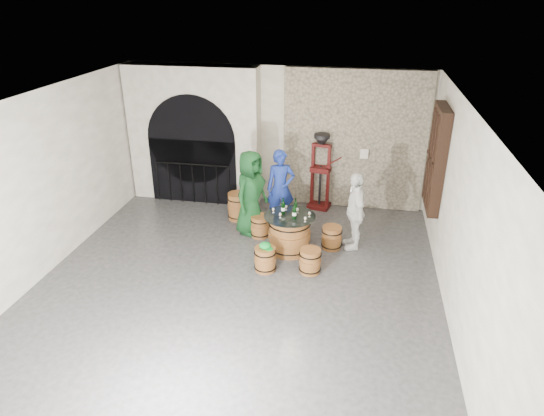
% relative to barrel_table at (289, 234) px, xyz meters
% --- Properties ---
extents(ground, '(8.00, 8.00, 0.00)m').
position_rel_barrel_table_xyz_m(ground, '(-0.72, -1.54, -0.38)').
color(ground, '#303033').
rests_on(ground, ground).
extents(wall_back, '(8.00, 0.00, 8.00)m').
position_rel_barrel_table_xyz_m(wall_back, '(-0.72, 2.46, 1.22)').
color(wall_back, silver).
rests_on(wall_back, ground).
extents(wall_front, '(8.00, 0.00, 8.00)m').
position_rel_barrel_table_xyz_m(wall_front, '(-0.72, -5.54, 1.22)').
color(wall_front, silver).
rests_on(wall_front, ground).
extents(wall_left, '(0.00, 8.00, 8.00)m').
position_rel_barrel_table_xyz_m(wall_left, '(-4.22, -1.54, 1.22)').
color(wall_left, silver).
rests_on(wall_left, ground).
extents(wall_right, '(0.00, 8.00, 8.00)m').
position_rel_barrel_table_xyz_m(wall_right, '(2.78, -1.54, 1.22)').
color(wall_right, silver).
rests_on(wall_right, ground).
extents(ceiling, '(8.00, 8.00, 0.00)m').
position_rel_barrel_table_xyz_m(ceiling, '(-0.72, -1.54, 2.82)').
color(ceiling, beige).
rests_on(ceiling, wall_back).
extents(stone_facing_panel, '(3.20, 0.12, 3.18)m').
position_rel_barrel_table_xyz_m(stone_facing_panel, '(1.08, 2.40, 1.22)').
color(stone_facing_panel, gray).
rests_on(stone_facing_panel, ground).
extents(arched_opening, '(3.10, 0.60, 3.19)m').
position_rel_barrel_table_xyz_m(arched_opening, '(-2.62, 2.20, 1.20)').
color(arched_opening, silver).
rests_on(arched_opening, ground).
extents(shuttered_window, '(0.23, 1.10, 2.00)m').
position_rel_barrel_table_xyz_m(shuttered_window, '(2.66, 0.86, 1.42)').
color(shuttered_window, black).
rests_on(shuttered_window, wall_right).
extents(barrel_table, '(1.00, 1.00, 0.77)m').
position_rel_barrel_table_xyz_m(barrel_table, '(0.00, 0.00, 0.00)').
color(barrel_table, brown).
rests_on(barrel_table, ground).
extents(barrel_stool_left, '(0.42, 0.42, 0.47)m').
position_rel_barrel_table_xyz_m(barrel_stool_left, '(-0.70, 0.50, -0.15)').
color(barrel_stool_left, brown).
rests_on(barrel_stool_left, ground).
extents(barrel_stool_far, '(0.42, 0.42, 0.47)m').
position_rel_barrel_table_xyz_m(barrel_stool_far, '(-0.26, 0.81, -0.15)').
color(barrel_stool_far, brown).
rests_on(barrel_stool_far, ground).
extents(barrel_stool_right, '(0.42, 0.42, 0.47)m').
position_rel_barrel_table_xyz_m(barrel_stool_right, '(0.81, 0.27, -0.15)').
color(barrel_stool_right, brown).
rests_on(barrel_stool_right, ground).
extents(barrel_stool_near_right, '(0.42, 0.42, 0.47)m').
position_rel_barrel_table_xyz_m(barrel_stool_near_right, '(0.49, -0.70, -0.15)').
color(barrel_stool_near_right, brown).
rests_on(barrel_stool_near_right, ground).
extents(barrel_stool_near_left, '(0.42, 0.42, 0.47)m').
position_rel_barrel_table_xyz_m(barrel_stool_near_left, '(-0.32, -0.79, -0.15)').
color(barrel_stool_near_left, brown).
rests_on(barrel_stool_near_left, ground).
extents(green_cap, '(0.25, 0.21, 0.12)m').
position_rel_barrel_table_xyz_m(green_cap, '(-0.32, -0.79, 0.13)').
color(green_cap, '#0C8D2A').
rests_on(green_cap, barrel_stool_near_left).
extents(person_green, '(0.87, 1.03, 1.80)m').
position_rel_barrel_table_xyz_m(person_green, '(-0.92, 0.66, 0.52)').
color(person_green, '#103918').
rests_on(person_green, ground).
extents(person_blue, '(0.70, 0.56, 1.68)m').
position_rel_barrel_table_xyz_m(person_blue, '(-0.38, 1.19, 0.46)').
color(person_blue, navy).
rests_on(person_blue, ground).
extents(person_white, '(0.60, 0.99, 1.58)m').
position_rel_barrel_table_xyz_m(person_white, '(1.22, 0.41, 0.41)').
color(person_white, white).
rests_on(person_white, ground).
extents(wine_bottle_left, '(0.08, 0.08, 0.32)m').
position_rel_barrel_table_xyz_m(wine_bottle_left, '(-0.14, 0.06, 0.52)').
color(wine_bottle_left, black).
rests_on(wine_bottle_left, barrel_table).
extents(wine_bottle_center, '(0.08, 0.08, 0.32)m').
position_rel_barrel_table_xyz_m(wine_bottle_center, '(0.10, -0.11, 0.52)').
color(wine_bottle_center, black).
rests_on(wine_bottle_center, barrel_table).
extents(wine_bottle_right, '(0.08, 0.08, 0.32)m').
position_rel_barrel_table_xyz_m(wine_bottle_right, '(0.09, 0.11, 0.52)').
color(wine_bottle_right, black).
rests_on(wine_bottle_right, barrel_table).
extents(tasting_glass_a, '(0.05, 0.05, 0.10)m').
position_rel_barrel_table_xyz_m(tasting_glass_a, '(-0.16, -0.13, 0.44)').
color(tasting_glass_a, '#C07E25').
rests_on(tasting_glass_a, barrel_table).
extents(tasting_glass_b, '(0.05, 0.05, 0.10)m').
position_rel_barrel_table_xyz_m(tasting_glass_b, '(0.38, 0.02, 0.44)').
color(tasting_glass_b, '#C07E25').
rests_on(tasting_glass_b, barrel_table).
extents(tasting_glass_c, '(0.05, 0.05, 0.10)m').
position_rel_barrel_table_xyz_m(tasting_glass_c, '(-0.11, 0.23, 0.44)').
color(tasting_glass_c, '#C07E25').
rests_on(tasting_glass_c, barrel_table).
extents(tasting_glass_d, '(0.05, 0.05, 0.10)m').
position_rel_barrel_table_xyz_m(tasting_glass_d, '(0.13, 0.15, 0.44)').
color(tasting_glass_d, '#C07E25').
rests_on(tasting_glass_d, barrel_table).
extents(tasting_glass_e, '(0.05, 0.05, 0.10)m').
position_rel_barrel_table_xyz_m(tasting_glass_e, '(0.32, -0.21, 0.44)').
color(tasting_glass_e, '#C07E25').
rests_on(tasting_glass_e, barrel_table).
extents(tasting_glass_f, '(0.05, 0.05, 0.10)m').
position_rel_barrel_table_xyz_m(tasting_glass_f, '(-0.33, 0.07, 0.44)').
color(tasting_glass_f, '#C07E25').
rests_on(tasting_glass_f, barrel_table).
extents(side_barrel, '(0.47, 0.47, 0.62)m').
position_rel_barrel_table_xyz_m(side_barrel, '(-1.35, 1.21, -0.07)').
color(side_barrel, brown).
rests_on(side_barrel, ground).
extents(corking_press, '(0.75, 0.49, 1.79)m').
position_rel_barrel_table_xyz_m(corking_press, '(0.38, 2.16, 0.66)').
color(corking_press, '#450F0B').
rests_on(corking_press, ground).
extents(control_box, '(0.18, 0.10, 0.22)m').
position_rel_barrel_table_xyz_m(control_box, '(1.33, 2.32, 0.97)').
color(control_box, silver).
rests_on(control_box, wall_back).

